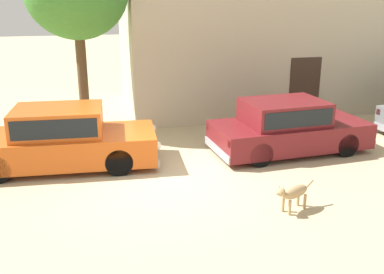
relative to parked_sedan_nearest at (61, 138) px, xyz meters
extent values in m
plane|color=tan|center=(2.29, -1.35, -0.74)|extent=(80.00, 80.00, 0.00)
cube|color=#D15619|center=(0.01, 0.00, -0.23)|extent=(4.62, 2.08, 0.70)
cube|color=#D15619|center=(-0.03, 0.00, 0.44)|extent=(2.17, 1.68, 0.64)
cube|color=black|center=(-0.03, 0.00, 0.45)|extent=(2.01, 1.69, 0.45)
cube|color=#999BA0|center=(2.25, -0.14, -0.48)|extent=(0.23, 1.77, 0.20)
sphere|color=silver|center=(2.32, 0.58, -0.08)|extent=(0.20, 0.20, 0.20)
sphere|color=silver|center=(2.23, -0.86, -0.08)|extent=(0.20, 0.20, 0.20)
cylinder|color=black|center=(1.42, 0.71, -0.41)|extent=(0.66, 0.24, 0.65)
cylinder|color=black|center=(1.32, -0.89, -0.41)|extent=(0.66, 0.24, 0.65)
cylinder|color=black|center=(-1.29, 0.88, -0.41)|extent=(0.66, 0.24, 0.65)
cube|color=maroon|center=(5.93, -0.24, -0.25)|extent=(4.26, 2.10, 0.66)
cube|color=maroon|center=(5.72, -0.25, 0.38)|extent=(2.18, 1.70, 0.61)
cube|color=black|center=(5.72, -0.25, 0.39)|extent=(2.01, 1.71, 0.43)
cube|color=#999BA0|center=(7.97, -0.09, -0.48)|extent=(0.25, 1.78, 0.20)
cube|color=#999BA0|center=(3.88, -0.38, -0.48)|extent=(0.25, 1.78, 0.20)
sphere|color=silver|center=(7.95, 0.64, -0.10)|extent=(0.20, 0.20, 0.20)
sphere|color=silver|center=(8.05, -0.81, -0.10)|extent=(0.20, 0.20, 0.20)
cube|color=red|center=(3.83, 0.40, -0.09)|extent=(0.05, 0.18, 0.18)
cube|color=red|center=(3.94, -1.17, -0.09)|extent=(0.05, 0.18, 0.18)
cylinder|color=black|center=(7.11, 0.66, -0.42)|extent=(0.64, 0.24, 0.63)
cylinder|color=black|center=(7.22, -0.95, -0.42)|extent=(0.64, 0.24, 0.63)
cylinder|color=black|center=(4.63, 0.48, -0.42)|extent=(0.64, 0.24, 0.63)
cylinder|color=black|center=(4.75, -1.13, -0.42)|extent=(0.64, 0.24, 0.63)
cube|color=red|center=(9.26, 0.65, -0.06)|extent=(0.05, 0.18, 0.18)
cube|color=#BCB299|center=(10.25, 5.39, 2.78)|extent=(16.29, 5.37, 7.02)
cube|color=#38281E|center=(7.80, 2.70, 0.31)|extent=(1.10, 0.02, 2.10)
cylinder|color=tan|center=(4.36, -3.65, -0.58)|extent=(0.06, 0.06, 0.31)
cylinder|color=tan|center=(4.29, -3.49, -0.58)|extent=(0.06, 0.06, 0.31)
cylinder|color=tan|center=(4.76, -3.49, -0.58)|extent=(0.06, 0.06, 0.31)
cylinder|color=tan|center=(4.70, -3.33, -0.58)|extent=(0.06, 0.06, 0.31)
ellipsoid|color=tan|center=(4.53, -3.49, -0.34)|extent=(0.71, 0.47, 0.25)
sphere|color=tan|center=(4.16, -3.64, -0.23)|extent=(0.17, 0.17, 0.17)
cone|color=tan|center=(4.08, -3.68, -0.25)|extent=(0.12, 0.12, 0.10)
cone|color=tan|center=(4.18, -3.69, -0.16)|extent=(0.08, 0.08, 0.08)
cone|color=tan|center=(4.14, -3.59, -0.16)|extent=(0.08, 0.08, 0.08)
cylinder|color=tan|center=(4.91, -3.33, -0.28)|extent=(0.23, 0.13, 0.16)
cylinder|color=brown|center=(0.58, 3.02, 0.81)|extent=(0.30, 0.30, 3.09)
camera|label=1|loc=(0.78, -10.70, 3.32)|focal=41.34mm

